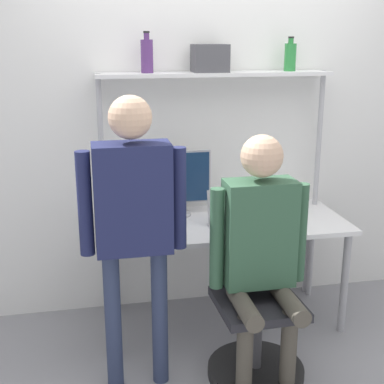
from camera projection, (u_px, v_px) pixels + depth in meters
ground_plane at (235, 349)px, 3.38m from camera, size 12.00×12.00×0.00m
wall_back at (209, 119)px, 3.73m from camera, size 8.00×0.06×2.70m
desk at (222, 232)px, 3.56m from camera, size 1.64×0.72×0.73m
shelf_unit at (215, 115)px, 3.57m from camera, size 1.56×0.23×1.68m
monitor at (175, 182)px, 3.60m from camera, size 0.49×0.21×0.44m
laptop at (233, 217)px, 3.42m from camera, size 0.31×0.23×0.23m
cell_phone at (273, 225)px, 3.45m from camera, size 0.07×0.15×0.01m
office_chair at (255, 327)px, 3.09m from camera, size 0.56×0.56×0.94m
person_seated at (261, 241)px, 2.89m from camera, size 0.55×0.47×1.42m
person_standing at (133, 210)px, 2.77m from camera, size 0.56×0.22×1.63m
bottle_purple at (147, 55)px, 3.37m from camera, size 0.08×0.08×0.26m
bottle_green at (290, 56)px, 3.56m from camera, size 0.08×0.08×0.22m
storage_box at (210, 58)px, 3.45m from camera, size 0.22×0.18×0.18m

